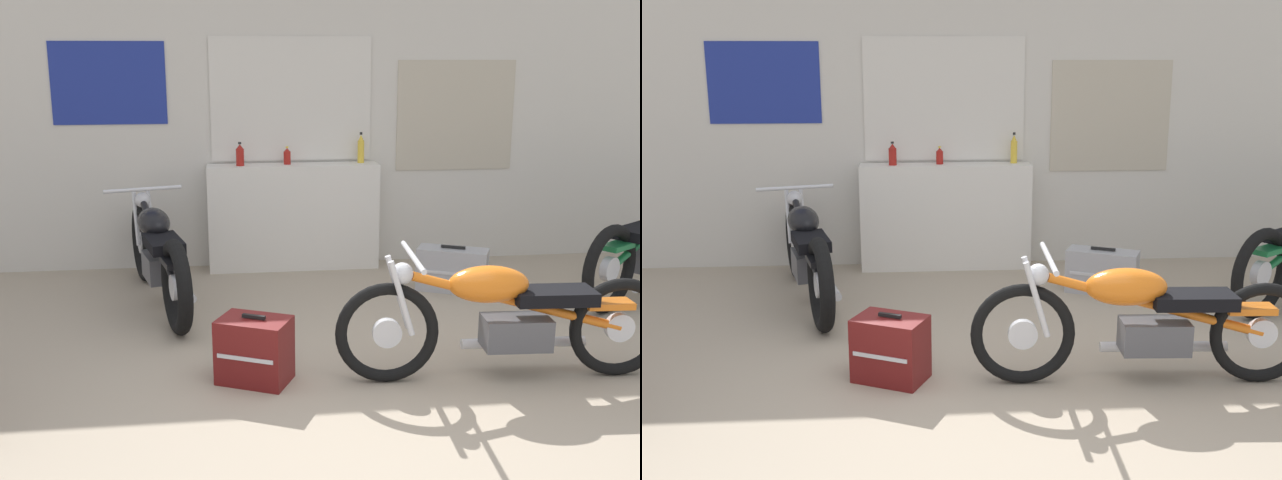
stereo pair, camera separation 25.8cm
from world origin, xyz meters
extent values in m
plane|color=gray|center=(0.00, 0.00, 0.00)|extent=(24.00, 24.00, 0.00)
cube|color=beige|center=(0.00, 3.32, 1.40)|extent=(10.00, 0.06, 2.80)
cube|color=silver|center=(-0.16, 3.28, 1.52)|extent=(1.38, 0.01, 1.04)
cube|color=beige|center=(-0.16, 3.28, 1.52)|extent=(1.44, 0.01, 1.10)
cube|color=#B2A893|center=(1.37, 3.28, 1.37)|extent=(1.10, 0.01, 1.00)
cube|color=navy|center=(-1.74, 3.28, 1.67)|extent=(0.98, 0.01, 0.71)
cube|color=silver|center=(-0.16, 3.14, 0.48)|extent=(1.54, 0.28, 0.96)
cylinder|color=maroon|center=(-0.63, 3.12, 1.03)|extent=(0.07, 0.07, 0.15)
cone|color=maroon|center=(-0.63, 3.12, 1.13)|extent=(0.06, 0.06, 0.04)
cylinder|color=black|center=(-0.63, 3.12, 1.16)|extent=(0.03, 0.03, 0.02)
cylinder|color=maroon|center=(-0.21, 3.16, 1.01)|extent=(0.06, 0.06, 0.12)
cone|color=maroon|center=(-0.21, 3.16, 1.09)|extent=(0.05, 0.05, 0.03)
cylinder|color=gold|center=(-0.21, 3.16, 1.11)|extent=(0.03, 0.03, 0.01)
cylinder|color=gold|center=(0.47, 3.18, 1.06)|extent=(0.06, 0.06, 0.20)
cone|color=gold|center=(0.47, 3.18, 1.18)|extent=(0.05, 0.05, 0.06)
cylinder|color=black|center=(0.47, 3.18, 1.22)|extent=(0.02, 0.02, 0.02)
torus|color=black|center=(-1.48, 2.89, 0.34)|extent=(0.28, 0.68, 0.68)
cylinder|color=silver|center=(-1.48, 2.89, 0.34)|extent=(0.12, 0.20, 0.18)
torus|color=black|center=(-1.12, 1.56, 0.34)|extent=(0.28, 0.68, 0.68)
cylinder|color=silver|center=(-1.12, 1.56, 0.34)|extent=(0.12, 0.20, 0.18)
cube|color=#4C4C51|center=(-1.28, 2.16, 0.32)|extent=(0.31, 0.43, 0.20)
cylinder|color=black|center=(-1.28, 2.16, 0.52)|extent=(0.39, 1.23, 0.42)
ellipsoid|color=black|center=(-1.33, 2.33, 0.64)|extent=(0.36, 0.51, 0.22)
cube|color=black|center=(-1.22, 1.96, 0.56)|extent=(0.36, 0.51, 0.08)
cube|color=black|center=(-1.14, 1.64, 0.50)|extent=(0.21, 0.30, 0.04)
cylinder|color=silver|center=(-1.52, 2.81, 0.58)|extent=(0.08, 0.17, 0.48)
cylinder|color=silver|center=(-1.40, 2.84, 0.58)|extent=(0.08, 0.17, 0.48)
cylinder|color=silver|center=(-1.44, 2.76, 0.83)|extent=(0.63, 0.20, 0.03)
sphere|color=silver|center=(-1.46, 2.81, 0.73)|extent=(0.13, 0.13, 0.13)
cylinder|color=silver|center=(-1.12, 2.10, 0.19)|extent=(0.26, 0.75, 0.06)
torus|color=black|center=(2.10, 1.60, 0.34)|extent=(0.62, 0.45, 0.69)
cylinder|color=silver|center=(2.10, 1.60, 0.34)|extent=(0.19, 0.16, 0.19)
cube|color=#196B38|center=(2.17, 1.65, 0.51)|extent=(0.31, 0.27, 0.04)
torus|color=black|center=(0.17, 0.59, 0.31)|extent=(0.62, 0.11, 0.62)
cylinder|color=silver|center=(0.17, 0.59, 0.31)|extent=(0.18, 0.06, 0.18)
torus|color=black|center=(1.59, 0.51, 0.31)|extent=(0.62, 0.11, 0.62)
cylinder|color=silver|center=(1.59, 0.51, 0.31)|extent=(0.18, 0.06, 0.18)
cube|color=#4C4C51|center=(0.95, 0.55, 0.29)|extent=(0.41, 0.24, 0.19)
cylinder|color=orange|center=(0.95, 0.55, 0.49)|extent=(1.30, 0.13, 0.40)
ellipsoid|color=orange|center=(0.77, 0.56, 0.60)|extent=(0.50, 0.27, 0.22)
cube|color=black|center=(1.17, 0.53, 0.52)|extent=(0.50, 0.27, 0.08)
cube|color=orange|center=(1.51, 0.51, 0.46)|extent=(0.29, 0.16, 0.04)
cylinder|color=silver|center=(0.24, 0.52, 0.54)|extent=(0.17, 0.05, 0.46)
cylinder|color=silver|center=(0.25, 0.64, 0.54)|extent=(0.17, 0.05, 0.46)
cylinder|color=silver|center=(0.32, 0.58, 0.78)|extent=(0.07, 0.64, 0.03)
sphere|color=silver|center=(0.26, 0.58, 0.68)|extent=(0.13, 0.13, 0.13)
cylinder|color=silver|center=(1.06, 0.68, 0.17)|extent=(0.78, 0.11, 0.06)
cube|color=maroon|center=(-0.61, 0.70, 0.20)|extent=(0.49, 0.43, 0.40)
cube|color=silver|center=(-0.67, 0.57, 0.20)|extent=(0.32, 0.16, 0.02)
cube|color=black|center=(-0.61, 0.70, 0.41)|extent=(0.14, 0.08, 0.02)
cube|color=#9E9EA3|center=(1.09, 2.28, 0.18)|extent=(0.62, 0.46, 0.36)
cube|color=silver|center=(1.04, 2.17, 0.18)|extent=(0.44, 0.22, 0.02)
cube|color=black|center=(1.09, 2.28, 0.37)|extent=(0.19, 0.11, 0.02)
camera|label=1|loc=(-0.73, -3.50, 1.92)|focal=42.00mm
camera|label=2|loc=(-0.48, -3.53, 1.92)|focal=42.00mm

